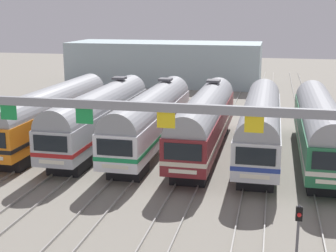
{
  "coord_description": "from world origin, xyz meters",
  "views": [
    {
      "loc": [
        7.13,
        -35.67,
        10.8
      ],
      "look_at": [
        -0.76,
        -0.04,
        2.01
      ],
      "focal_mm": 51.21,
      "sensor_mm": 36.0,
      "label": 1
    }
  ],
  "objects_px": {
    "commuter_train_white": "(151,117)",
    "commuter_train_green": "(319,125)",
    "catenary_gantry": "(125,123)",
    "commuter_train_maroon": "(205,119)",
    "commuter_train_orange": "(52,112)",
    "commuter_train_stainless": "(100,114)",
    "yard_signal_mast": "(298,225)",
    "commuter_train_silver": "(261,122)"
  },
  "relations": [
    {
      "from": "commuter_train_stainless",
      "to": "commuter_train_maroon",
      "type": "xyz_separation_m",
      "value": [
        8.47,
        0.0,
        0.0
      ]
    },
    {
      "from": "commuter_train_stainless",
      "to": "commuter_train_green",
      "type": "bearing_deg",
      "value": -0.01
    },
    {
      "from": "commuter_train_silver",
      "to": "catenary_gantry",
      "type": "bearing_deg",
      "value": -115.21
    },
    {
      "from": "commuter_train_orange",
      "to": "commuter_train_stainless",
      "type": "distance_m",
      "value": 4.24
    },
    {
      "from": "commuter_train_silver",
      "to": "yard_signal_mast",
      "type": "xyz_separation_m",
      "value": [
        2.12,
        -16.24,
        -0.69
      ]
    },
    {
      "from": "commuter_train_maroon",
      "to": "commuter_train_silver",
      "type": "height_order",
      "value": "commuter_train_maroon"
    },
    {
      "from": "commuter_train_orange",
      "to": "commuter_train_maroon",
      "type": "distance_m",
      "value": 12.71
    },
    {
      "from": "commuter_train_white",
      "to": "catenary_gantry",
      "type": "height_order",
      "value": "catenary_gantry"
    },
    {
      "from": "commuter_train_orange",
      "to": "commuter_train_stainless",
      "type": "height_order",
      "value": "commuter_train_stainless"
    },
    {
      "from": "commuter_train_green",
      "to": "yard_signal_mast",
      "type": "height_order",
      "value": "commuter_train_green"
    },
    {
      "from": "commuter_train_orange",
      "to": "catenary_gantry",
      "type": "distance_m",
      "value": 17.36
    },
    {
      "from": "commuter_train_orange",
      "to": "commuter_train_white",
      "type": "xyz_separation_m",
      "value": [
        8.47,
        0.0,
        0.0
      ]
    },
    {
      "from": "commuter_train_maroon",
      "to": "commuter_train_green",
      "type": "bearing_deg",
      "value": -0.03
    },
    {
      "from": "commuter_train_silver",
      "to": "commuter_train_green",
      "type": "bearing_deg",
      "value": 0.0
    },
    {
      "from": "commuter_train_green",
      "to": "catenary_gantry",
      "type": "relative_size",
      "value": 0.68
    },
    {
      "from": "commuter_train_orange",
      "to": "catenary_gantry",
      "type": "bearing_deg",
      "value": -51.88
    },
    {
      "from": "catenary_gantry",
      "to": "commuter_train_orange",
      "type": "bearing_deg",
      "value": 128.12
    },
    {
      "from": "commuter_train_green",
      "to": "yard_signal_mast",
      "type": "bearing_deg",
      "value": -97.43
    },
    {
      "from": "commuter_train_white",
      "to": "commuter_train_green",
      "type": "height_order",
      "value": "commuter_train_white"
    },
    {
      "from": "yard_signal_mast",
      "to": "commuter_train_silver",
      "type": "bearing_deg",
      "value": 97.43
    },
    {
      "from": "commuter_train_white",
      "to": "catenary_gantry",
      "type": "bearing_deg",
      "value": -81.08
    },
    {
      "from": "commuter_train_maroon",
      "to": "commuter_train_white",
      "type": "bearing_deg",
      "value": 180.0
    },
    {
      "from": "commuter_train_silver",
      "to": "yard_signal_mast",
      "type": "relative_size",
      "value": 6.32
    },
    {
      "from": "commuter_train_white",
      "to": "commuter_train_orange",
      "type": "bearing_deg",
      "value": -179.97
    },
    {
      "from": "commuter_train_orange",
      "to": "commuter_train_stainless",
      "type": "bearing_deg",
      "value": 0.06
    },
    {
      "from": "commuter_train_orange",
      "to": "commuter_train_maroon",
      "type": "height_order",
      "value": "commuter_train_maroon"
    },
    {
      "from": "commuter_train_silver",
      "to": "commuter_train_maroon",
      "type": "bearing_deg",
      "value": 179.94
    },
    {
      "from": "catenary_gantry",
      "to": "commuter_train_green",
      "type": "bearing_deg",
      "value": 51.88
    },
    {
      "from": "commuter_train_orange",
      "to": "yard_signal_mast",
      "type": "xyz_separation_m",
      "value": [
        19.06,
        -16.24,
        -0.69
      ]
    },
    {
      "from": "commuter_train_white",
      "to": "commuter_train_stainless",
      "type": "bearing_deg",
      "value": 180.0
    },
    {
      "from": "commuter_train_white",
      "to": "commuter_train_maroon",
      "type": "xyz_separation_m",
      "value": [
        4.24,
        0.0,
        0.0
      ]
    },
    {
      "from": "commuter_train_maroon",
      "to": "yard_signal_mast",
      "type": "xyz_separation_m",
      "value": [
        6.35,
        -16.24,
        -0.69
      ]
    },
    {
      "from": "commuter_train_orange",
      "to": "commuter_train_white",
      "type": "height_order",
      "value": "commuter_train_white"
    },
    {
      "from": "catenary_gantry",
      "to": "yard_signal_mast",
      "type": "distance_m",
      "value": 9.52
    },
    {
      "from": "commuter_train_maroon",
      "to": "catenary_gantry",
      "type": "distance_m",
      "value": 13.92
    },
    {
      "from": "commuter_train_orange",
      "to": "commuter_train_stainless",
      "type": "relative_size",
      "value": 1.0
    },
    {
      "from": "commuter_train_stainless",
      "to": "yard_signal_mast",
      "type": "distance_m",
      "value": 22.0
    },
    {
      "from": "commuter_train_maroon",
      "to": "yard_signal_mast",
      "type": "relative_size",
      "value": 6.32
    },
    {
      "from": "commuter_train_white",
      "to": "commuter_train_silver",
      "type": "bearing_deg",
      "value": -0.03
    },
    {
      "from": "commuter_train_orange",
      "to": "commuter_train_maroon",
      "type": "xyz_separation_m",
      "value": [
        12.71,
        0.0,
        0.0
      ]
    },
    {
      "from": "commuter_train_orange",
      "to": "commuter_train_maroon",
      "type": "bearing_deg",
      "value": 0.02
    },
    {
      "from": "commuter_train_stainless",
      "to": "commuter_train_white",
      "type": "xyz_separation_m",
      "value": [
        4.24,
        0.0,
        0.0
      ]
    }
  ]
}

